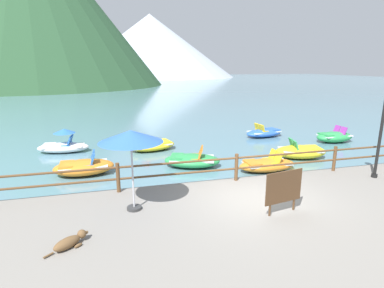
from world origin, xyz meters
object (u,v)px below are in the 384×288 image
(pedal_boat_7, at_px, (301,151))
(beach_umbrella, at_px, (131,137))
(dog_resting, at_px, (70,242))
(sign_board, at_px, (284,188))
(pedal_boat_0, at_px, (192,160))
(pedal_boat_1, at_px, (267,165))
(pedal_boat_2, at_px, (264,133))
(pedal_boat_3, at_px, (334,137))
(pedal_boat_4, at_px, (63,145))
(lamp_post, at_px, (384,112))
(pedal_boat_6, at_px, (153,145))
(pedal_boat_5, at_px, (84,167))

(pedal_boat_7, bearing_deg, beach_umbrella, -151.98)
(dog_resting, bearing_deg, sign_board, 2.68)
(pedal_boat_7, bearing_deg, pedal_boat_0, 179.34)
(pedal_boat_7, bearing_deg, pedal_boat_1, -152.46)
(dog_resting, height_order, pedal_boat_2, pedal_boat_2)
(sign_board, relative_size, dog_resting, 1.34)
(sign_board, distance_m, pedal_boat_3, 11.27)
(beach_umbrella, relative_size, pedal_boat_4, 0.87)
(lamp_post, xyz_separation_m, pedal_boat_6, (-6.93, 7.19, -2.49))
(sign_board, height_order, pedal_boat_7, sign_board)
(pedal_boat_4, distance_m, pedal_boat_5, 3.94)
(pedal_boat_0, relative_size, pedal_boat_6, 1.02)
(beach_umbrella, height_order, pedal_boat_5, beach_umbrella)
(pedal_boat_5, bearing_deg, pedal_boat_1, -11.58)
(pedal_boat_2, height_order, pedal_boat_7, pedal_boat_7)
(lamp_post, distance_m, sign_board, 5.18)
(beach_umbrella, distance_m, pedal_boat_5, 5.30)
(pedal_boat_3, bearing_deg, pedal_boat_6, 174.78)
(beach_umbrella, distance_m, pedal_boat_2, 12.62)
(pedal_boat_2, bearing_deg, pedal_boat_6, -169.18)
(lamp_post, xyz_separation_m, pedal_boat_4, (-11.35, 7.93, -2.37))
(beach_umbrella, bearing_deg, pedal_boat_5, 109.76)
(pedal_boat_5, distance_m, pedal_boat_7, 9.79)
(dog_resting, xyz_separation_m, pedal_boat_5, (-0.12, 6.05, -0.21))
(pedal_boat_6, bearing_deg, pedal_boat_1, -47.42)
(sign_board, bearing_deg, pedal_boat_3, 44.38)
(lamp_post, height_order, pedal_boat_7, lamp_post)
(pedal_boat_0, xyz_separation_m, pedal_boat_7, (5.33, -0.06, 0.03))
(beach_umbrella, height_order, pedal_boat_0, beach_umbrella)
(sign_board, relative_size, pedal_boat_1, 0.49)
(sign_board, height_order, pedal_boat_4, sign_board)
(pedal_boat_4, xyz_separation_m, pedal_boat_6, (4.42, -0.74, -0.12))
(sign_board, relative_size, beach_umbrella, 0.53)
(pedal_boat_1, relative_size, pedal_boat_2, 0.93)
(pedal_boat_2, relative_size, pedal_boat_7, 1.00)
(pedal_boat_7, bearing_deg, lamp_post, -85.12)
(beach_umbrella, distance_m, pedal_boat_1, 6.83)
(pedal_boat_0, bearing_deg, pedal_boat_7, -0.66)
(pedal_boat_2, bearing_deg, pedal_boat_3, -35.54)
(dog_resting, bearing_deg, beach_umbrella, 44.51)
(lamp_post, distance_m, pedal_boat_3, 7.51)
(pedal_boat_5, bearing_deg, pedal_boat_7, -1.32)
(pedal_boat_6, distance_m, pedal_boat_7, 7.34)
(lamp_post, bearing_deg, pedal_boat_0, 144.64)
(pedal_boat_1, distance_m, pedal_boat_7, 2.76)
(pedal_boat_7, bearing_deg, dog_resting, -148.91)
(pedal_boat_0, xyz_separation_m, pedal_boat_1, (2.88, -1.34, -0.03))
(sign_board, relative_size, pedal_boat_5, 0.49)
(beach_umbrella, distance_m, pedal_boat_0, 5.65)
(lamp_post, relative_size, pedal_boat_2, 1.48)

